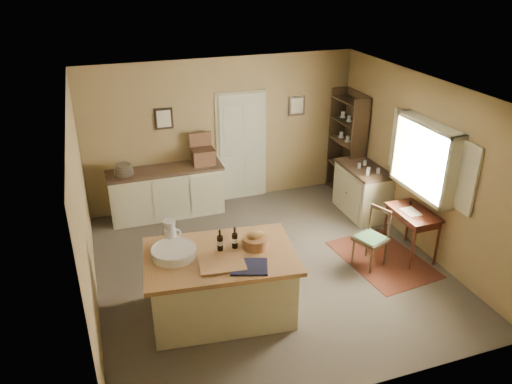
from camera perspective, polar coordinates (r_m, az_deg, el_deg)
The scene contains 16 objects.
ground at distance 7.64m, azimuth 1.52°, elevation -8.65°, with size 5.00×5.00×0.00m, color #52493F.
wall_back at distance 9.19m, azimuth -3.83°, elevation 6.82°, with size 5.00×0.10×2.70m, color olive.
wall_front at distance 5.03m, azimuth 11.81°, elevation -10.93°, with size 5.00×0.10×2.70m, color olive.
wall_left at distance 6.61m, azimuth -19.14°, elevation -2.44°, with size 0.10×5.00×2.70m, color olive.
wall_right at distance 8.13m, azimuth 18.43°, elevation 2.95°, with size 0.10×5.00×2.70m, color olive.
ceiling at distance 6.52m, azimuth 1.80°, elevation 11.38°, with size 5.00×5.00×0.00m, color silver.
door at distance 9.35m, azimuth -1.65°, elevation 5.29°, with size 0.97×0.06×2.11m, color #B3B59C.
framed_prints at distance 9.10m, azimuth -2.63°, elevation 9.12°, with size 2.82×0.02×0.38m.
window at distance 7.86m, azimuth 19.02°, elevation 3.69°, with size 0.25×1.99×1.12m.
work_island at distance 6.53m, azimuth -4.09°, elevation -10.25°, with size 2.02×1.44×1.20m.
sideboard at distance 9.03m, azimuth -10.13°, elevation 0.16°, with size 2.02×0.57×1.18m.
rug at distance 8.07m, azimuth 14.25°, elevation -7.43°, with size 1.10×1.60×0.01m, color #451A0E.
writing_desk at distance 7.98m, azimuth 17.49°, elevation -2.77°, with size 0.51×0.83×0.82m.
desk_chair at distance 7.67m, azimuth 12.95°, elevation -5.27°, with size 0.42×0.42×0.89m, color black, non-canonical shape.
right_cabinet at distance 9.17m, azimuth 12.05°, elevation 0.23°, with size 0.62×1.12×0.99m.
shelving_unit at distance 9.72m, azimuth 10.59°, elevation 5.34°, with size 0.34×0.91×2.01m.
Camera 1 is at (-2.24, -5.91, 4.30)m, focal length 35.00 mm.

